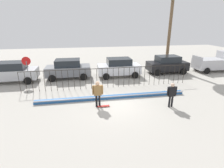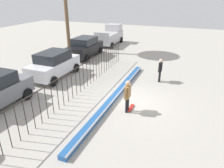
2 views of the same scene
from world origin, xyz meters
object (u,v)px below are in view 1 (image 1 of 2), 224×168
object	(u,v)px
skateboard	(103,106)
parked_car_gray	(68,69)
parked_car_white	(119,67)
parked_car_black	(167,64)
skateboarder	(98,92)
pickup_truck	(217,62)
stop_sign	(27,67)
camera_operator	(172,93)
parked_car_silver	(13,72)

from	to	relation	value
skateboard	parked_car_gray	size ratio (longest dim) A/B	0.19
parked_car_white	parked_car_black	world-z (taller)	same
skateboarder	parked_car_black	size ratio (longest dim) A/B	0.41
pickup_truck	parked_car_gray	bearing A→B (deg)	179.27
skateboarder	stop_sign	world-z (taller)	stop_sign
skateboard	parked_car_white	distance (m)	7.18
skateboarder	parked_car_white	distance (m)	7.14
skateboarder	camera_operator	distance (m)	4.79
parked_car_silver	parked_car_gray	size ratio (longest dim) A/B	1.00
parked_car_white	camera_operator	bearing A→B (deg)	-73.16
camera_operator	parked_car_gray	world-z (taller)	parked_car_gray
parked_car_white	pickup_truck	bearing A→B (deg)	3.46
skateboarder	parked_car_white	xyz separation A→B (m)	(2.80, 6.57, -0.08)
skateboarder	parked_car_gray	bearing A→B (deg)	141.63
parked_car_white	parked_car_black	bearing A→B (deg)	6.54
skateboarder	pickup_truck	world-z (taller)	pickup_truck
skateboard	camera_operator	bearing A→B (deg)	-30.88
parked_car_white	parked_car_black	xyz separation A→B (m)	(5.52, 0.40, 0.00)
camera_operator	parked_car_silver	bearing A→B (deg)	0.64
stop_sign	parked_car_silver	bearing A→B (deg)	150.73
skateboarder	parked_car_gray	world-z (taller)	parked_car_gray
skateboarder	camera_operator	world-z (taller)	skateboarder
parked_car_gray	pickup_truck	bearing A→B (deg)	-1.08
camera_operator	parked_car_black	distance (m)	8.62
parked_car_white	parked_car_gray	bearing A→B (deg)	179.40
camera_operator	pickup_truck	size ratio (longest dim) A/B	0.35
camera_operator	parked_car_silver	distance (m)	14.07
parked_car_gray	skateboard	bearing A→B (deg)	-70.18
parked_car_white	skateboarder	bearing A→B (deg)	-110.67
parked_car_silver	parked_car_gray	world-z (taller)	same
parked_car_gray	skateboarder	bearing A→B (deg)	-72.42
skateboard	pickup_truck	size ratio (longest dim) A/B	0.17
camera_operator	pickup_truck	bearing A→B (deg)	-109.18
skateboard	parked_car_black	bearing A→B (deg)	20.48
skateboarder	pickup_truck	size ratio (longest dim) A/B	0.37
parked_car_silver	parked_car_black	distance (m)	15.61
pickup_truck	stop_sign	distance (m)	20.02
skateboard	stop_sign	distance (m)	8.48
parked_car_silver	pickup_truck	xyz separation A→B (m)	(21.56, 0.29, 0.06)
parked_car_silver	parked_car_gray	distance (m)	5.01
skateboarder	parked_car_silver	xyz separation A→B (m)	(-7.28, 6.50, -0.08)
parked_car_silver	skateboard	bearing A→B (deg)	-41.55
skateboarder	pickup_truck	xyz separation A→B (m)	(14.27, 6.78, -0.02)
camera_operator	parked_car_white	world-z (taller)	parked_car_white
parked_car_white	stop_sign	bearing A→B (deg)	-171.16
skateboard	parked_car_black	world-z (taller)	parked_car_black
parked_car_gray	parked_car_white	distance (m)	5.09
parked_car_black	pickup_truck	size ratio (longest dim) A/B	0.91
skateboarder	stop_sign	distance (m)	8.02
parked_car_silver	stop_sign	size ratio (longest dim) A/B	1.72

